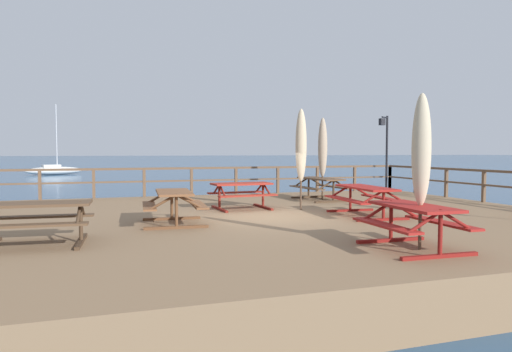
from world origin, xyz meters
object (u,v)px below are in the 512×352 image
Objects in this scene: picnic_table_back_right at (35,214)px; patio_umbrella_short_mid at (301,146)px; picnic_table_front_right at (320,184)px; picnic_table_mid_left at (366,194)px; picnic_table_mid_right at (174,200)px; sailboat_distant at (54,170)px; picnic_table_back_left at (414,217)px; picnic_table_front_left at (242,190)px; patio_umbrella_tall_front at (323,148)px; lamp_post_hooked at (385,141)px; patio_umbrella_tall_mid_left at (421,151)px.

picnic_table_back_right is 0.68× the size of patio_umbrella_short_mid.
picnic_table_mid_left is (-0.64, -3.99, 0.00)m from picnic_table_front_right.
picnic_table_mid_right is 0.24× the size of sailboat_distant.
picnic_table_mid_left is (1.45, 3.90, 0.01)m from picnic_table_back_left.
picnic_table_front_left is 6.32m from picnic_table_back_right.
picnic_table_front_right is 3.19m from patio_umbrella_short_mid.
picnic_table_front_right is at bearing 25.59° from picnic_table_front_left.
lamp_post_hooked is at bearing 29.50° from patio_umbrella_tall_front.
patio_umbrella_short_mid is 0.38× the size of sailboat_distant.
patio_umbrella_short_mid is at bearing 86.61° from picnic_table_back_left.
picnic_table_mid_right and picnic_table_back_right have the same top height.
picnic_table_back_right is 0.74× the size of patio_umbrella_tall_mid_left.
patio_umbrella_tall_mid_left is at bearing -78.30° from picnic_table_front_left.
picnic_table_mid_right is 3.18m from picnic_table_back_right.
sailboat_distant is at bearing 107.36° from patio_umbrella_tall_front.
picnic_table_front_right is at bearing 80.86° from picnic_table_mid_left.
picnic_table_mid_left is (2.69, -2.39, 0.01)m from picnic_table_front_left.
picnic_table_front_right is 42.23m from sailboat_distant.
picnic_table_back_right is at bearing -146.64° from picnic_table_front_right.
patio_umbrella_short_mid is (0.33, 5.56, 1.30)m from picnic_table_back_left.
picnic_table_mid_right is 44.68m from sailboat_distant.
patio_umbrella_tall_front is at bearing 74.64° from picnic_table_back_left.
picnic_table_mid_left is at bearing -100.19° from patio_umbrella_tall_front.
sailboat_distant reaches higher than picnic_table_mid_right.
picnic_table_front_right is 0.28× the size of sailboat_distant.
patio_umbrella_tall_front is at bearing 79.81° from picnic_table_mid_left.
patio_umbrella_tall_front is 0.37× the size of sailboat_distant.
patio_umbrella_short_mid is at bearing 21.18° from picnic_table_mid_right.
patio_umbrella_tall_mid_left is at bearing -21.44° from picnic_table_back_right.
sailboat_distant is at bearing 105.01° from picnic_table_mid_left.
patio_umbrella_short_mid is 1.09× the size of patio_umbrella_tall_mid_left.
patio_umbrella_short_mid is at bearing -141.87° from lamp_post_hooked.
picnic_table_mid_left is at bearing 70.89° from patio_umbrella_tall_mid_left.
lamp_post_hooked is 0.41× the size of sailboat_distant.
picnic_table_front_right and picnic_table_mid_right have the same top height.
picnic_table_mid_right is at bearing -145.82° from picnic_table_front_right.
sailboat_distant reaches higher than patio_umbrella_tall_mid_left.
patio_umbrella_tall_mid_left reaches higher than picnic_table_back_left.
patio_umbrella_short_mid is (-1.84, -2.33, 0.03)m from patio_umbrella_tall_front.
picnic_table_front_right is at bearing 52.79° from patio_umbrella_short_mid.
patio_umbrella_tall_front reaches higher than picnic_table_front_right.
picnic_table_back_right is 46.00m from sailboat_distant.
picnic_table_mid_left is at bearing 10.99° from picnic_table_back_right.
picnic_table_front_right is at bearing 34.18° from picnic_table_mid_right.
picnic_table_mid_right and picnic_table_mid_left have the same top height.
picnic_table_mid_right is at bearing -158.82° from patio_umbrella_short_mid.
patio_umbrella_short_mid is at bearing -128.30° from patio_umbrella_tall_front.
picnic_table_front_right is 0.95× the size of picnic_table_mid_left.
lamp_post_hooked is at bearing 27.57° from picnic_table_front_left.
picnic_table_front_left is at bearing 138.38° from picnic_table_mid_left.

